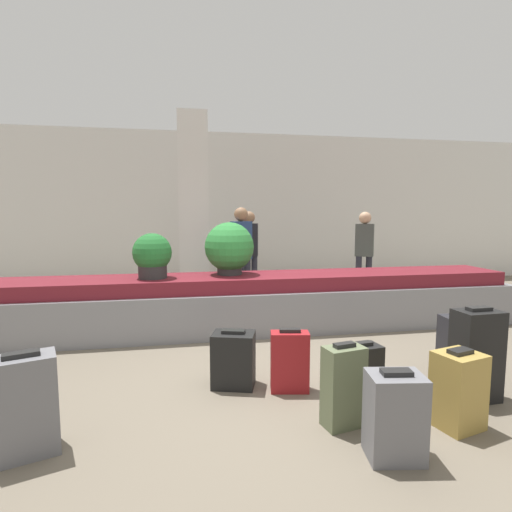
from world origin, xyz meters
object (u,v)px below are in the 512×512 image
suitcase_7 (234,359)px  traveler_1 (249,247)px  pillar (193,209)px  traveler_0 (364,247)px  suitcase_3 (459,345)px  potted_plant_0 (152,256)px  suitcase_5 (343,386)px  traveler_2 (241,248)px  suitcase_4 (290,361)px  suitcase_6 (24,406)px  suitcase_8 (476,355)px  potted_plant_1 (229,248)px  suitcase_1 (458,390)px  suitcase_0 (361,371)px  suitcase_2 (395,416)px

suitcase_7 → traveler_1: (0.77, 3.76, 0.68)m
pillar → traveler_0: size_ratio=2.05×
suitcase_3 → potted_plant_0: size_ratio=1.05×
suitcase_5 → traveler_2: 3.94m
suitcase_4 → suitcase_6: bearing=-152.6°
suitcase_8 → potted_plant_1: (-1.75, 2.44, 0.70)m
suitcase_1 → suitcase_3: 1.08m
suitcase_3 → suitcase_6: (-3.59, -0.65, 0.04)m
suitcase_0 → traveler_0: 4.26m
suitcase_0 → suitcase_8: (0.91, -0.21, 0.15)m
suitcase_3 → suitcase_6: size_ratio=0.88×
suitcase_8 → traveler_0: 4.14m
suitcase_2 → traveler_1: traveler_1 is taller
pillar → suitcase_7: bearing=-86.1°
suitcase_7 → potted_plant_1: potted_plant_1 is taller
traveler_2 → traveler_1: bearing=52.4°
pillar → suitcase_1: bearing=-68.8°
suitcase_5 → traveler_0: (2.15, 4.19, 0.62)m
suitcase_5 → potted_plant_0: potted_plant_0 is taller
potted_plant_1 → suitcase_7: bearing=-95.7°
traveler_2 → suitcase_6: bearing=-135.3°
suitcase_1 → suitcase_2: size_ratio=1.00×
suitcase_1 → potted_plant_0: bearing=116.5°
suitcase_6 → traveler_1: bearing=44.9°
suitcase_7 → traveler_2: 3.19m
suitcase_2 → traveler_1: bearing=100.0°
suitcase_4 → suitcase_3: bearing=12.2°
suitcase_8 → potted_plant_0: potted_plant_0 is taller
traveler_1 → traveler_2: bearing=-95.6°
suitcase_0 → suitcase_4: (-0.56, 0.22, 0.04)m
pillar → suitcase_3: size_ratio=5.38×
pillar → potted_plant_1: 1.81m
potted_plant_0 → traveler_1: traveler_1 is taller
potted_plant_1 → potted_plant_0: bearing=-172.3°
suitcase_4 → traveler_2: bearing=99.0°
suitcase_8 → potted_plant_1: size_ratio=1.13×
suitcase_7 → traveler_1: 3.89m
suitcase_0 → suitcase_6: 2.48m
suitcase_1 → suitcase_6: 2.94m
suitcase_1 → traveler_0: bearing=58.5°
suitcase_6 → potted_plant_1: (1.61, 2.60, 0.75)m
suitcase_5 → suitcase_6: 2.12m
suitcase_5 → suitcase_7: (-0.69, 0.81, -0.05)m
suitcase_4 → potted_plant_0: (-1.27, 1.87, 0.75)m
suitcase_1 → traveler_0: traveler_0 is taller
suitcase_1 → traveler_0: size_ratio=0.37×
suitcase_1 → suitcase_4: suitcase_1 is taller
suitcase_7 → potted_plant_0: bearing=131.9°
suitcase_4 → suitcase_5: suitcase_5 is taller
suitcase_1 → traveler_1: 4.83m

